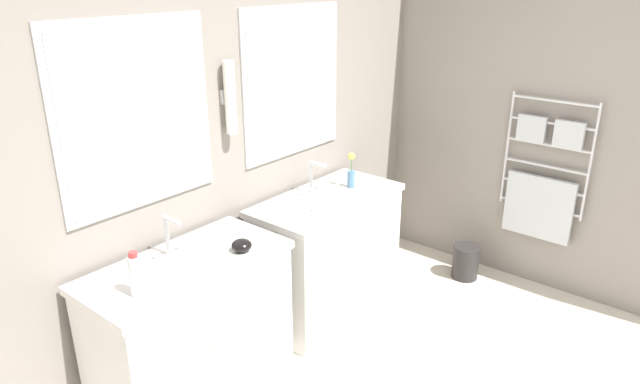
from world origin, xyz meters
TOP-DOWN VIEW (x-y plane):
  - wall_back at (-0.00, 2.03)m, footprint 5.13×0.14m
  - wall_right at (1.79, 0.90)m, footprint 0.13×4.00m
  - vanity_left at (-0.61, 1.69)m, footprint 1.03×0.57m
  - vanity_right at (0.50, 1.69)m, footprint 1.03×0.57m
  - faucet_left at (-0.61, 1.84)m, footprint 0.17×0.13m
  - faucet_right at (0.50, 1.84)m, footprint 0.17×0.13m
  - toiletry_bottle at (-0.94, 1.63)m, footprint 0.06×0.06m
  - amenity_bowl at (-0.35, 1.59)m, footprint 0.11×0.11m
  - flower_vase at (0.73, 1.71)m, footprint 0.05×0.05m
  - soap_dish at (0.25, 1.61)m, footprint 0.10×0.07m
  - waste_bin at (1.50, 1.19)m, footprint 0.20×0.20m

SIDE VIEW (x-z plane):
  - waste_bin at x=1.50m, z-range 0.01..0.26m
  - vanity_left at x=-0.61m, z-range 0.01..0.83m
  - vanity_right at x=0.50m, z-range 0.01..0.83m
  - soap_dish at x=0.25m, z-range 0.82..0.86m
  - amenity_bowl at x=-0.35m, z-range 0.82..0.89m
  - flower_vase at x=0.73m, z-range 0.80..1.04m
  - toiletry_bottle at x=-0.94m, z-range 0.82..1.03m
  - faucet_left at x=-0.61m, z-range 0.82..1.04m
  - faucet_right at x=0.50m, z-range 0.82..1.04m
  - wall_right at x=1.79m, z-range -0.01..2.59m
  - wall_back at x=0.00m, z-range 0.01..2.61m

